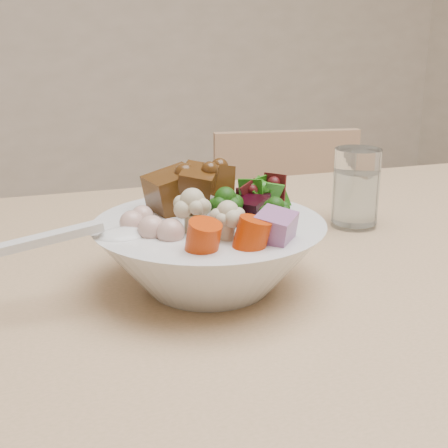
# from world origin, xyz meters

# --- Properties ---
(chair_far) EXTENTS (0.45, 0.45, 0.78)m
(chair_far) POSITION_xyz_m (0.02, 0.76, 0.44)
(chair_far) COLOR tan
(chair_far) RESTS_ON ground
(food_bowl) EXTENTS (0.25, 0.25, 0.14)m
(food_bowl) POSITION_xyz_m (-0.48, 0.16, 0.80)
(food_bowl) COLOR silver
(food_bowl) RESTS_ON dining_table
(soup_spoon) EXTENTS (0.15, 0.05, 0.03)m
(soup_spoon) POSITION_xyz_m (-0.59, 0.16, 0.83)
(soup_spoon) COLOR silver
(soup_spoon) RESTS_ON food_bowl
(water_glass) EXTENTS (0.06, 0.06, 0.11)m
(water_glass) POSITION_xyz_m (-0.20, 0.26, 0.81)
(water_glass) COLOR white
(water_glass) RESTS_ON dining_table
(side_bowl) EXTENTS (0.15, 0.15, 0.05)m
(side_bowl) POSITION_xyz_m (-0.38, 0.27, 0.78)
(side_bowl) COLOR silver
(side_bowl) RESTS_ON dining_table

